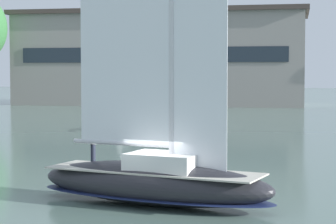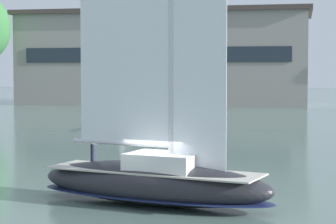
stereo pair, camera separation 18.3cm
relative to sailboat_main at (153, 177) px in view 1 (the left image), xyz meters
name	(u,v)px [view 1 (the left image)]	position (x,y,z in m)	size (l,w,h in m)	color
ground_plane	(153,204)	(-0.01, 0.00, -1.08)	(400.00, 400.00, 0.00)	slate
waterfront_building	(162,58)	(-16.05, 79.69, 6.40)	(46.46, 17.92, 14.89)	gray
sailboat_main	(153,177)	(0.00, 0.00, 0.00)	(10.29, 5.16, 13.62)	#232328
sailboat_moored_mid_channel	(151,113)	(-10.23, 45.58, -0.44)	(6.98, 4.44, 9.34)	navy
sailboat_moored_far_slip	(120,123)	(-9.92, 31.40, -0.46)	(2.89, 6.75, 9.01)	silver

